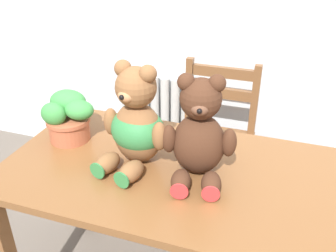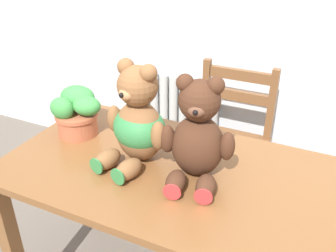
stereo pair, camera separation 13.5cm
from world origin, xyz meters
name	(u,v)px [view 2 (the right image)]	position (x,y,z in m)	size (l,w,h in m)	color
radiator	(178,128)	(-0.43, 1.38, 0.31)	(0.57, 0.10, 0.68)	beige
dining_table	(174,194)	(0.00, 0.36, 0.63)	(1.31, 0.72, 0.75)	brown
wooden_chair_behind	(227,144)	(0.00, 1.10, 0.45)	(0.43, 0.43, 0.88)	brown
teddy_bear_left	(138,123)	(-0.16, 0.37, 0.90)	(0.28, 0.31, 0.40)	brown
teddy_bear_right	(197,136)	(0.08, 0.37, 0.91)	(0.27, 0.29, 0.38)	#472819
potted_plant	(77,112)	(-0.50, 0.44, 0.85)	(0.22, 0.20, 0.20)	#B25B3D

